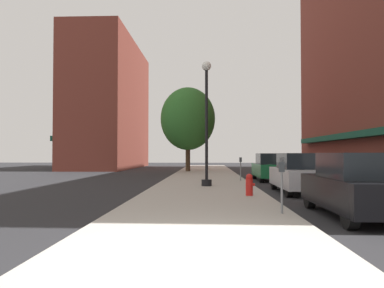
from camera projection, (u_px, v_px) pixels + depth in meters
The scene contains 11 objects.
ground_plane at pixel (269, 180), 23.64m from camera, with size 90.00×90.00×0.00m, color #232326.
sidewalk_slab at pixel (205, 178), 24.80m from camera, with size 4.80×50.00×0.12m, color #A8A399.
building_far_background at pixel (110, 106), 43.41m from camera, with size 6.80×18.00×14.28m.
lamppost at pixel (207, 121), 17.82m from camera, with size 0.48×0.48×5.90m.
fire_hydrant at pixel (249, 185), 13.66m from camera, with size 0.33×0.26×0.79m.
parking_meter_near at pixel (241, 166), 21.44m from camera, with size 0.14×0.09×1.31m.
parking_meter_far at pixel (282, 181), 9.59m from camera, with size 0.14×0.09×1.31m.
tree_near at pixel (188, 119), 33.01m from camera, with size 4.77×4.77×7.33m.
car_black at pixel (358, 186), 9.64m from camera, with size 1.80×4.30×1.66m.
car_silver at pixel (300, 174), 15.67m from camera, with size 1.80×4.30×1.66m.
car_green at pixel (271, 167), 22.88m from camera, with size 1.80×4.30×1.66m.
Camera 1 is at (0.16, -5.86, 1.63)m, focal length 35.28 mm.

